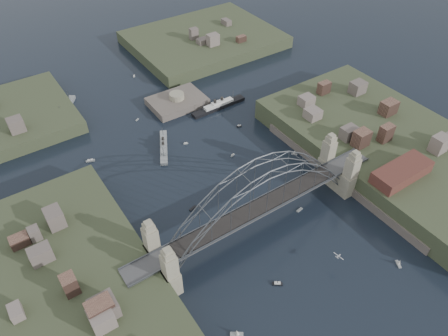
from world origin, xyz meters
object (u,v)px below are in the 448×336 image
fort_island (178,105)px  wharf_shed (402,172)px  bridge (260,198)px  naval_cruiser_near (164,147)px  ocean_liner (219,106)px  naval_cruiser_far (66,108)px

fort_island → wharf_shed: 90.48m
bridge → wharf_shed: 46.23m
wharf_shed → naval_cruiser_near: wharf_shed is taller
wharf_shed → naval_cruiser_near: (-50.06, 61.99, -9.13)m
naval_cruiser_near → ocean_liner: (30.87, 10.64, 0.05)m
bridge → fort_island: (12.00, 70.00, -12.66)m
ocean_liner → wharf_shed: bearing=-75.2°
fort_island → naval_cruiser_far: 44.85m
wharf_shed → naval_cruiser_far: (-71.24, 105.70, -9.04)m
fort_island → naval_cruiser_far: (-39.24, 21.70, 1.30)m
wharf_shed → naval_cruiser_near: 80.20m
fort_island → wharf_shed: bearing=-69.1°
wharf_shed → ocean_liner: 75.67m
fort_island → naval_cruiser_near: fort_island is taller
wharf_shed → naval_cruiser_far: size_ratio=1.22×
bridge → ocean_liner: bearing=67.1°
ocean_liner → naval_cruiser_near: bearing=-161.0°
bridge → naval_cruiser_near: (-6.06, 47.99, -11.45)m
wharf_shed → naval_cruiser_far: wharf_shed is taller
fort_island → naval_cruiser_near: (-18.06, -22.01, 1.21)m
bridge → wharf_shed: (44.00, -14.00, -2.32)m
bridge → naval_cruiser_far: bridge is taller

